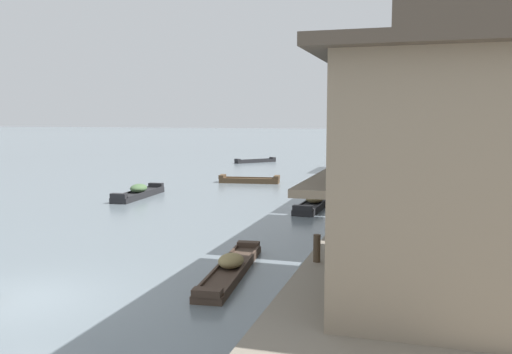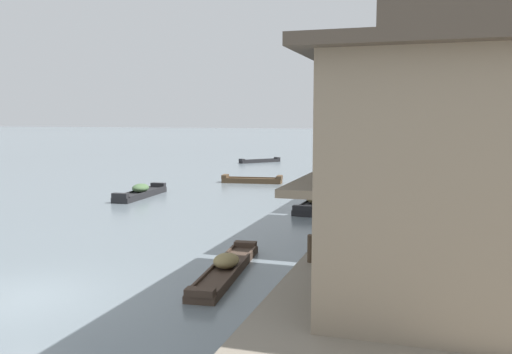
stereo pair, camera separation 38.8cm
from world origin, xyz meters
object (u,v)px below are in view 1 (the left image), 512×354
(boat_moored_third, at_px, (139,193))
(house_waterfront_end, at_px, (432,113))
(boat_moored_second, at_px, (255,161))
(boat_moored_far, at_px, (249,180))
(boat_moored_nearest, at_px, (231,268))
(boat_midriver_upstream, at_px, (315,203))
(boat_midriver_drifting, at_px, (363,166))
(house_waterfront_narrow, at_px, (429,132))
(house_waterfront_far, at_px, (429,130))
(mooring_post_dock_near, at_px, (317,248))
(house_waterfront_nearest, at_px, (472,161))
(mooring_post_dock_mid, at_px, (353,201))
(house_waterfront_second, at_px, (455,144))
(boat_upstream_distant, at_px, (366,161))
(house_waterfront_tall, at_px, (438,136))

(boat_moored_third, xyz_separation_m, house_waterfront_end, (16.72, 20.19, 4.79))
(boat_moored_second, height_order, boat_moored_far, boat_moored_far)
(boat_moored_nearest, height_order, boat_midriver_upstream, boat_midriver_upstream)
(boat_midriver_drifting, xyz_separation_m, house_waterfront_narrow, (5.41, -13.78, 3.50))
(boat_moored_far, distance_m, boat_midriver_drifting, 14.34)
(house_waterfront_far, bearing_deg, mooring_post_dock_near, -96.65)
(boat_moored_nearest, distance_m, mooring_post_dock_near, 2.96)
(mooring_post_dock_near, bearing_deg, boat_moored_second, 109.13)
(boat_moored_nearest, bearing_deg, house_waterfront_nearest, -17.03)
(boat_moored_far, relative_size, house_waterfront_end, 0.51)
(boat_midriver_upstream, xyz_separation_m, house_waterfront_end, (6.06, 20.89, 4.79))
(boat_midriver_drifting, xyz_separation_m, house_waterfront_nearest, (6.02, -36.56, 3.49))
(house_waterfront_far, xyz_separation_m, mooring_post_dock_mid, (-3.25, -19.24, -2.59))
(house_waterfront_second, xyz_separation_m, house_waterfront_far, (-0.67, 20.62, 0.01))
(boat_moored_far, xyz_separation_m, boat_midriver_drifting, (6.81, 12.61, 0.08))
(mooring_post_dock_near, bearing_deg, house_waterfront_end, 84.09)
(boat_moored_far, bearing_deg, house_waterfront_nearest, -61.82)
(mooring_post_dock_mid, bearing_deg, house_waterfront_nearest, -69.26)
(boat_moored_nearest, bearing_deg, boat_midriver_drifting, 89.17)
(house_waterfront_nearest, height_order, mooring_post_dock_mid, house_waterfront_nearest)
(house_waterfront_nearest, distance_m, house_waterfront_narrow, 22.78)
(boat_upstream_distant, bearing_deg, boat_midriver_upstream, -89.85)
(boat_midriver_drifting, distance_m, house_waterfront_narrow, 15.22)
(house_waterfront_narrow, xyz_separation_m, house_waterfront_far, (0.08, 6.45, -0.01))
(boat_moored_third, xyz_separation_m, house_waterfront_nearest, (16.97, -15.31, 3.47))
(mooring_post_dock_near, bearing_deg, mooring_post_dock_mid, 90.00)
(boat_moored_third, relative_size, house_waterfront_end, 0.60)
(house_waterfront_end, relative_size, mooring_post_dock_mid, 10.54)
(house_waterfront_second, bearing_deg, house_waterfront_nearest, -90.94)
(boat_midriver_upstream, relative_size, house_waterfront_narrow, 0.83)
(house_waterfront_tall, relative_size, house_waterfront_far, 0.92)
(house_waterfront_second, bearing_deg, house_waterfront_tall, 93.10)
(boat_moored_far, height_order, house_waterfront_nearest, house_waterfront_nearest)
(boat_moored_far, relative_size, boat_midriver_upstream, 0.82)
(boat_moored_nearest, relative_size, boat_moored_far, 1.30)
(house_waterfront_tall, distance_m, house_waterfront_narrow, 6.38)
(house_waterfront_nearest, bearing_deg, boat_midriver_upstream, 113.37)
(house_waterfront_nearest, xyz_separation_m, mooring_post_dock_near, (-3.78, 1.38, -2.61))
(boat_upstream_distant, height_order, house_waterfront_tall, house_waterfront_tall)
(boat_moored_second, bearing_deg, house_waterfront_second, -61.34)
(house_waterfront_nearest, xyz_separation_m, house_waterfront_end, (-0.25, 35.50, 1.31))
(boat_moored_far, height_order, house_waterfront_end, house_waterfront_end)
(house_waterfront_far, bearing_deg, boat_moored_far, -156.78)
(boat_moored_second, xyz_separation_m, boat_midriver_drifting, (11.45, -4.25, 0.11))
(boat_moored_nearest, distance_m, house_waterfront_narrow, 21.90)
(boat_moored_nearest, bearing_deg, boat_midriver_upstream, 89.07)
(house_waterfront_narrow, bearing_deg, house_waterfront_tall, -87.05)
(boat_midriver_upstream, bearing_deg, boat_upstream_distant, 90.15)
(house_waterfront_nearest, height_order, house_waterfront_narrow, same)
(boat_moored_far, distance_m, house_waterfront_tall, 15.07)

